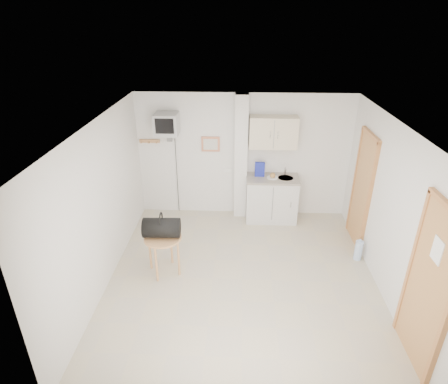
{
  "coord_description": "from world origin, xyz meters",
  "views": [
    {
      "loc": [
        -0.08,
        -4.76,
        3.84
      ],
      "look_at": [
        -0.31,
        0.6,
        1.25
      ],
      "focal_mm": 30.0,
      "sensor_mm": 36.0,
      "label": 1
    }
  ],
  "objects_px": {
    "duffel_bag": "(162,228)",
    "water_bottle": "(358,250)",
    "round_table": "(163,242)",
    "crt_television": "(167,125)"
  },
  "relations": [
    {
      "from": "crt_television",
      "to": "duffel_bag",
      "type": "relative_size",
      "value": 3.71
    },
    {
      "from": "round_table",
      "to": "duffel_bag",
      "type": "height_order",
      "value": "duffel_bag"
    },
    {
      "from": "water_bottle",
      "to": "crt_television",
      "type": "bearing_deg",
      "value": 158.02
    },
    {
      "from": "crt_television",
      "to": "round_table",
      "type": "relative_size",
      "value": 3.23
    },
    {
      "from": "round_table",
      "to": "duffel_bag",
      "type": "xyz_separation_m",
      "value": [
        -0.01,
        0.01,
        0.25
      ]
    },
    {
      "from": "duffel_bag",
      "to": "water_bottle",
      "type": "relative_size",
      "value": 1.47
    },
    {
      "from": "crt_television",
      "to": "duffel_bag",
      "type": "distance_m",
      "value": 2.17
    },
    {
      "from": "round_table",
      "to": "water_bottle",
      "type": "bearing_deg",
      "value": 8.51
    },
    {
      "from": "crt_television",
      "to": "round_table",
      "type": "xyz_separation_m",
      "value": [
        0.19,
        -1.87,
        -1.36
      ]
    },
    {
      "from": "crt_television",
      "to": "duffel_bag",
      "type": "height_order",
      "value": "crt_television"
    }
  ]
}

